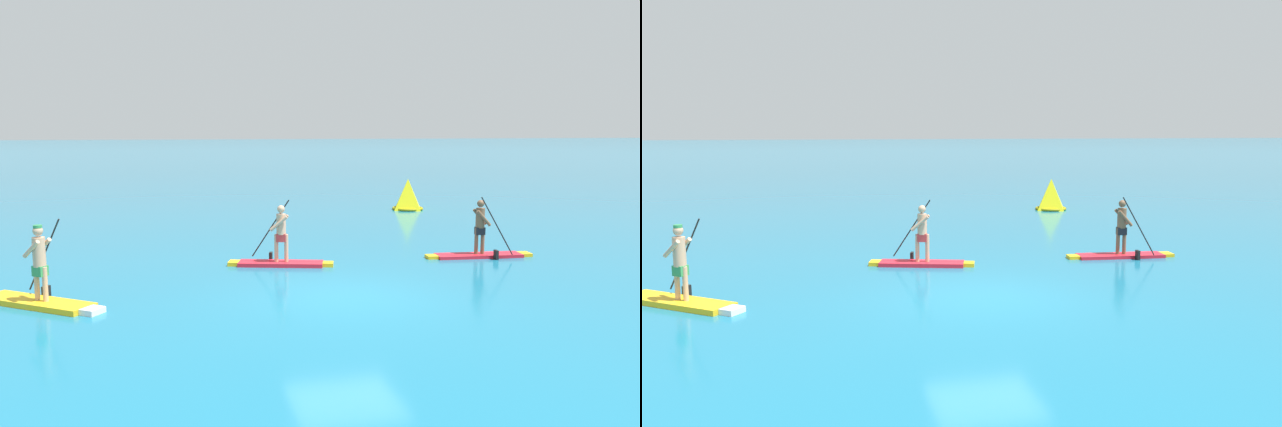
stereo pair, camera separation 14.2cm
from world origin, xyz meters
The scene contains 5 objects.
ground centered at (0.00, 0.00, 0.00)m, with size 440.00×440.00×0.00m, color #196B8C.
paddleboarder_near_left centered at (-6.61, 0.90, 0.32)m, with size 2.99×2.43×1.86m.
paddleboarder_mid_center centered at (-0.85, 3.58, 0.37)m, with size 2.90×1.30×1.82m.
paddleboarder_far_right centered at (5.07, 3.31, 0.38)m, with size 3.21×0.99×1.88m.
race_marker_buoy centered at (7.13, 14.15, 0.65)m, with size 1.57×1.57×1.45m.
Camera 2 is at (-3.75, -13.30, 3.75)m, focal length 35.36 mm.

